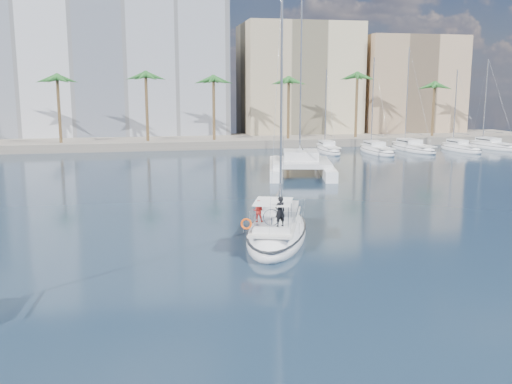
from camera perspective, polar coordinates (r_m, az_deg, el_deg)
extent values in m
plane|color=black|center=(31.66, 0.38, -6.38)|extent=(160.00, 160.00, 0.00)
cube|color=gray|center=(91.25, -7.72, 4.99)|extent=(120.00, 14.00, 1.20)
cube|color=silver|center=(102.89, -15.26, 12.80)|extent=(42.00, 16.00, 28.00)
cube|color=#CAB991|center=(103.59, 4.22, 10.90)|extent=(20.00, 14.00, 20.00)
cube|color=tan|center=(108.95, 14.84, 10.04)|extent=(18.00, 12.00, 18.00)
cylinder|color=brown|center=(86.95, -7.61, 7.79)|extent=(0.44, 0.44, 10.50)
sphere|color=#235F23|center=(86.87, -7.69, 11.25)|extent=(3.60, 3.60, 3.60)
cylinder|color=brown|center=(95.65, 13.35, 7.84)|extent=(0.44, 0.44, 10.50)
sphere|color=#235F23|center=(95.58, 13.49, 10.98)|extent=(3.60, 3.60, 3.60)
ellipsoid|color=white|center=(35.04, 2.11, -4.15)|extent=(6.88, 11.47, 2.27)
ellipsoid|color=black|center=(34.96, 2.12, -3.64)|extent=(6.95, 11.58, 0.18)
cube|color=silver|center=(34.63, 2.09, -2.86)|extent=(5.03, 8.56, 0.12)
cube|color=silver|center=(35.78, 2.28, -1.84)|extent=(3.39, 4.15, 0.60)
cube|color=black|center=(35.78, 2.28, -1.81)|extent=(3.27, 3.76, 0.14)
cylinder|color=#B7BABF|center=(36.22, 2.55, 9.27)|extent=(0.15, 0.15, 14.34)
cylinder|color=#B7BABF|center=(34.62, 2.16, -0.23)|extent=(1.55, 4.21, 0.11)
cube|color=silver|center=(32.54, 1.75, -3.30)|extent=(2.86, 3.26, 0.36)
cube|color=white|center=(32.14, 1.74, -0.97)|extent=(2.86, 3.26, 0.04)
torus|color=silver|center=(31.37, 1.56, -2.56)|extent=(0.92, 0.37, 0.96)
torus|color=#F64D0C|center=(31.19, -0.97, -3.20)|extent=(0.66, 0.39, 0.64)
imported|color=black|center=(31.25, 2.41, -1.95)|extent=(0.70, 0.56, 1.69)
imported|color=red|center=(32.37, 0.22, -1.91)|extent=(0.72, 0.63, 1.25)
cube|color=white|center=(61.39, 1.96, 2.39)|extent=(4.16, 13.09, 1.10)
cube|color=white|center=(61.68, 6.97, 2.35)|extent=(4.16, 13.09, 1.10)
cube|color=silver|center=(60.72, 4.51, 2.99)|extent=(7.47, 8.41, 0.50)
cube|color=silver|center=(61.29, 4.49, 3.72)|extent=(4.42, 4.67, 1.00)
cube|color=black|center=(61.28, 4.49, 3.76)|extent=(4.32, 4.16, 0.18)
cylinder|color=#B7BABF|center=(62.85, 4.50, 11.44)|extent=(0.18, 0.18, 17.55)
ellipsoid|color=silver|center=(35.47, 0.12, -3.54)|extent=(0.20, 0.38, 0.18)
sphere|color=silver|center=(35.64, 0.06, -3.44)|extent=(0.10, 0.10, 0.10)
cube|color=gray|center=(35.41, -0.32, -3.51)|extent=(0.44, 0.16, 0.10)
cube|color=gray|center=(35.52, 0.55, -3.47)|extent=(0.44, 0.16, 0.10)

